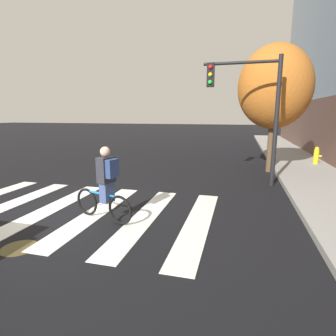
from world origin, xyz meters
The scene contains 7 objects.
ground_plane centered at (0.00, 0.00, 0.00)m, with size 120.00×120.00×0.00m, color black.
crosswalk_stripes centered at (0.11, 0.00, 0.01)m, with size 6.82×4.17×0.01m.
manhole_cover centered at (0.30, -1.97, 0.00)m, with size 0.64×0.64×0.01m, color #473D1E.
cyclist centered at (1.23, -0.39, 0.84)m, with size 1.65×0.58×1.69m.
traffic_light_near centered at (4.33, 3.86, 2.86)m, with size 2.47×0.28×4.20m.
fire_hydrant centered at (7.44, 7.84, 0.53)m, with size 0.33×0.22×0.78m.
street_tree_near centered at (5.28, 6.20, 3.41)m, with size 2.85×2.85×5.06m.
Camera 1 is at (4.05, -5.63, 2.37)m, focal length 28.95 mm.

